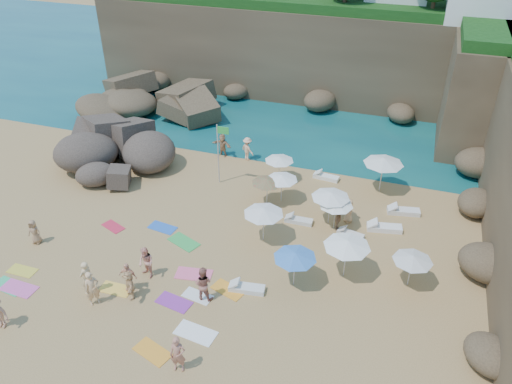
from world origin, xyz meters
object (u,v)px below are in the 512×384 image
(parasol_1, at_px, (279,159))
(person_stand_1, at_px, (203,283))
(person_stand_0, at_px, (92,289))
(person_stand_5, at_px, (222,145))
(person_stand_3, at_px, (338,219))
(lounger_0, at_px, (326,177))
(person_stand_2, at_px, (247,149))
(person_stand_6, at_px, (87,278))
(person_stand_4, at_px, (349,211))
(flag_pole, at_px, (220,147))
(rock_outcrop, at_px, (118,168))
(parasol_2, at_px, (384,161))
(parasol_0, at_px, (282,177))

(parasol_1, height_order, person_stand_1, person_stand_1)
(person_stand_0, bearing_deg, person_stand_5, 37.80)
(person_stand_0, relative_size, person_stand_3, 1.25)
(person_stand_5, bearing_deg, lounger_0, 5.92)
(person_stand_2, xyz_separation_m, person_stand_6, (-2.92, -15.58, 0.08))
(lounger_0, distance_m, person_stand_4, 5.08)
(person_stand_2, bearing_deg, flag_pole, 111.59)
(person_stand_0, bearing_deg, person_stand_2, 30.90)
(rock_outcrop, relative_size, person_stand_1, 3.60)
(rock_outcrop, height_order, person_stand_4, person_stand_4)
(lounger_0, xyz_separation_m, person_stand_3, (1.83, -5.53, 0.64))
(flag_pole, xyz_separation_m, lounger_0, (6.67, 2.76, -2.61))
(parasol_2, bearing_deg, parasol_0, -150.59)
(person_stand_1, distance_m, person_stand_4, 10.41)
(person_stand_1, bearing_deg, parasol_1, -95.90)
(person_stand_1, bearing_deg, person_stand_0, 18.14)
(person_stand_0, distance_m, person_stand_2, 16.30)
(person_stand_2, bearing_deg, parasol_2, -156.03)
(rock_outcrop, distance_m, parasol_2, 18.53)
(person_stand_3, bearing_deg, person_stand_0, 134.74)
(parasol_0, relative_size, lounger_0, 1.16)
(person_stand_1, height_order, person_stand_3, person_stand_1)
(parasol_2, height_order, person_stand_4, parasol_2)
(parasol_1, bearing_deg, person_stand_1, -91.56)
(person_stand_3, bearing_deg, parasol_1, 49.51)
(parasol_1, height_order, person_stand_4, parasol_1)
(parasol_2, height_order, person_stand_6, parasol_2)
(parasol_1, relative_size, person_stand_1, 1.02)
(person_stand_2, bearing_deg, person_stand_1, 131.97)
(lounger_0, xyz_separation_m, person_stand_6, (-8.98, -14.70, 0.83))
(person_stand_3, distance_m, person_stand_5, 11.75)
(person_stand_1, xyz_separation_m, person_stand_5, (-4.65, 14.10, -0.08))
(parasol_1, height_order, parasol_2, parasol_2)
(parasol_1, bearing_deg, person_stand_4, -31.31)
(lounger_0, distance_m, person_stand_3, 5.86)
(person_stand_1, height_order, person_stand_5, person_stand_1)
(flag_pole, xyz_separation_m, person_stand_5, (-1.34, 3.63, -1.87))
(parasol_1, bearing_deg, flag_pole, -157.48)
(parasol_0, distance_m, person_stand_6, 13.02)
(person_stand_2, distance_m, person_stand_3, 10.17)
(person_stand_2, bearing_deg, person_stand_0, 113.37)
(rock_outcrop, distance_m, parasol_0, 12.45)
(flag_pole, height_order, parasol_0, flag_pole)
(parasol_0, xyz_separation_m, parasol_1, (-0.87, 2.38, -0.05))
(person_stand_5, relative_size, person_stand_6, 0.91)
(rock_outcrop, height_order, flag_pole, flag_pole)
(lounger_0, relative_size, person_stand_6, 0.91)
(flag_pole, distance_m, lounger_0, 7.68)
(person_stand_4, distance_m, person_stand_5, 11.61)
(rock_outcrop, height_order, person_stand_0, person_stand_0)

